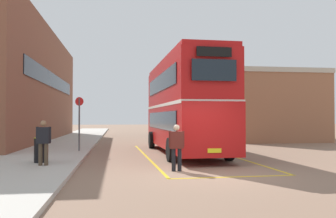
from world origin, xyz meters
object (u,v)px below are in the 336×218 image
bus_stop_sign (79,119)px  pedestrian_waiting_near (43,140)px  double_decker_bus (184,105)px  litter_bin (40,150)px  single_deck_bus (185,119)px  pedestrian_boarding (177,145)px

bus_stop_sign → pedestrian_waiting_near: bearing=-97.0°
double_decker_bus → litter_bin: 7.68m
double_decker_bus → pedestrian_waiting_near: bearing=-141.1°
bus_stop_sign → litter_bin: bearing=-101.9°
double_decker_bus → litter_bin: (-6.30, -3.97, -1.89)m
litter_bin → bus_stop_sign: size_ratio=0.35×
pedestrian_waiting_near → litter_bin: bearing=109.1°
double_decker_bus → single_deck_bus: (3.56, 18.45, -0.88)m
single_deck_bus → pedestrian_boarding: 24.89m
bus_stop_sign → pedestrian_boarding: bearing=-59.0°
single_deck_bus → bus_stop_sign: bearing=-116.5°
pedestrian_waiting_near → litter_bin: (-0.30, 0.87, -0.44)m
pedestrian_waiting_near → bus_stop_sign: size_ratio=0.58×
double_decker_bus → single_deck_bus: bearing=79.1°
double_decker_bus → litter_bin: size_ratio=11.26×
pedestrian_boarding → pedestrian_waiting_near: pedestrian_waiting_near is taller
bus_stop_sign → double_decker_bus: bearing=-7.0°
double_decker_bus → bus_stop_sign: bearing=173.0°
pedestrian_waiting_near → bus_stop_sign: 5.58m
pedestrian_boarding → pedestrian_waiting_near: bearing=166.7°
double_decker_bus → litter_bin: bearing=-147.8°
single_deck_bus → bus_stop_sign: 19.89m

